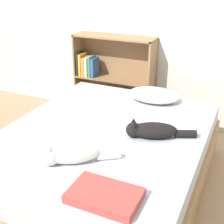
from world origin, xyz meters
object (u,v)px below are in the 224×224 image
object	(u,v)px
cat_light	(67,154)
pillow	(154,95)
bookshelf	(112,76)
bed	(105,159)
cat_dark	(152,130)

from	to	relation	value
cat_light	pillow	bearing A→B (deg)	-131.76
cat_light	bookshelf	size ratio (longest dim) A/B	0.47
cat_light	bookshelf	world-z (taller)	bookshelf
pillow	bed	bearing A→B (deg)	-101.43
cat_dark	bookshelf	bearing A→B (deg)	-76.95
bed	pillow	xyz separation A→B (m)	(0.15, 0.75, 0.31)
cat_light	bookshelf	xyz separation A→B (m)	(-0.49, 1.75, -0.07)
bed	cat_light	world-z (taller)	cat_light
pillow	bookshelf	bearing A→B (deg)	142.47
pillow	bookshelf	xyz separation A→B (m)	(-0.67, 0.51, -0.05)
bed	pillow	size ratio (longest dim) A/B	3.93
bed	cat_dark	size ratio (longest dim) A/B	3.88
bookshelf	bed	bearing A→B (deg)	-67.83
cat_dark	cat_light	bearing A→B (deg)	31.89
cat_dark	bookshelf	distance (m)	1.49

